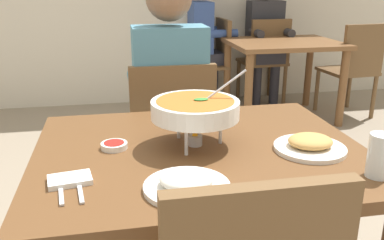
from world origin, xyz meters
name	(u,v)px	position (x,y,z in m)	size (l,w,h in m)	color
dining_table_main	(200,178)	(0.00, 0.00, 0.62)	(1.11, 0.89, 0.74)	brown
chair_diner_main	(171,135)	(0.00, 0.73, 0.51)	(0.44, 0.44, 0.90)	brown
diner_main	(169,90)	(0.00, 0.76, 0.75)	(0.40, 0.45, 1.31)	#2D2D38
curry_bowl	(195,110)	(-0.01, 0.03, 0.87)	(0.33, 0.30, 0.26)	silver
rice_plate	(187,183)	(-0.10, -0.29, 0.76)	(0.24, 0.24, 0.06)	white
appetizer_plate	(310,145)	(0.36, -0.09, 0.76)	(0.24, 0.24, 0.06)	white
sauce_dish	(114,145)	(-0.29, 0.05, 0.75)	(0.09, 0.09, 0.02)	white
napkin_folded	(70,180)	(-0.42, -0.18, 0.75)	(0.12, 0.08, 0.02)	white
fork_utensil	(61,190)	(-0.44, -0.23, 0.74)	(0.01, 0.17, 0.01)	silver
spoon_utensil	(80,188)	(-0.39, -0.23, 0.74)	(0.01, 0.17, 0.01)	silver
drink_glass	(380,158)	(0.46, -0.31, 0.80)	(0.07, 0.07, 0.13)	silver
dining_table_far	(283,55)	(1.29, 2.35, 0.61)	(1.00, 0.80, 0.74)	brown
chair_bg_left	(266,56)	(1.31, 2.84, 0.51)	(0.46, 0.46, 0.90)	brown
chair_bg_middle	(213,58)	(0.74, 2.87, 0.51)	(0.46, 0.46, 0.90)	brown
chair_bg_right	(354,65)	(1.96, 2.24, 0.51)	(0.48, 0.48, 0.90)	brown
patron_bg_left	(266,33)	(1.31, 2.90, 0.75)	(0.40, 0.45, 1.31)	#2D2D38
patron_bg_middle	(204,34)	(0.66, 2.90, 0.75)	(0.45, 0.40, 1.31)	#2D2D38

